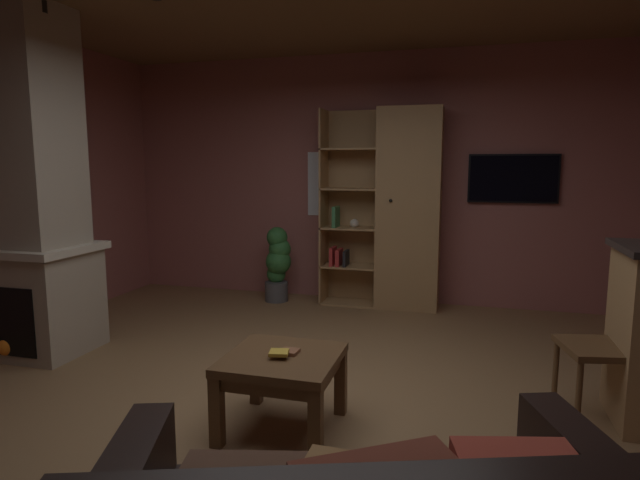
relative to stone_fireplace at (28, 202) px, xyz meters
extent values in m
cube|color=olive|center=(2.50, -0.43, -1.28)|extent=(6.09, 5.82, 0.02)
cube|color=#9E5B56|center=(2.50, 2.51, 0.13)|extent=(6.21, 0.06, 2.81)
cube|color=white|center=(2.05, 2.48, 0.08)|extent=(0.79, 0.01, 0.74)
cube|color=tan|center=(0.00, 0.01, -0.84)|extent=(0.88, 0.69, 0.85)
cube|color=tan|center=(0.00, 0.01, 0.56)|extent=(0.75, 0.58, 1.96)
cube|color=beige|center=(0.00, 0.01, -0.39)|extent=(0.96, 0.77, 0.06)
cube|color=black|center=(0.00, -0.31, -0.91)|extent=(0.62, 0.08, 0.55)
sphere|color=orange|center=(0.00, -0.32, -1.13)|extent=(0.14, 0.14, 0.14)
cube|color=#A87F51|center=(2.87, 2.23, -0.18)|extent=(0.68, 0.38, 2.17)
cube|color=#A87F51|center=(2.22, 2.41, -0.18)|extent=(0.62, 0.02, 2.17)
cube|color=#A87F51|center=(1.91, 2.23, -0.18)|extent=(0.02, 0.38, 2.17)
sphere|color=black|center=(2.70, 2.03, -0.07)|extent=(0.04, 0.04, 0.04)
cube|color=#A87F51|center=(2.22, 2.23, -1.26)|extent=(0.62, 0.38, 0.02)
cube|color=#A87F51|center=(2.22, 2.23, -0.83)|extent=(0.62, 0.38, 0.02)
cube|color=#A87F51|center=(2.22, 2.23, -0.40)|extent=(0.62, 0.38, 0.02)
cube|color=#A87F51|center=(2.22, 2.23, 0.03)|extent=(0.62, 0.38, 0.02)
cube|color=#A87F51|center=(2.22, 2.23, 0.47)|extent=(0.62, 0.38, 0.02)
cube|color=#B22D2D|center=(2.11, 2.17, -0.73)|extent=(0.04, 0.23, 0.19)
cube|color=#B22D2D|center=(2.04, 2.17, -0.72)|extent=(0.04, 0.23, 0.21)
cube|color=#387247|center=(2.07, 2.17, -0.27)|extent=(0.04, 0.23, 0.23)
cube|color=black|center=(2.19, 2.17, -0.74)|extent=(0.03, 0.23, 0.17)
sphere|color=beige|center=(2.27, 2.23, -0.35)|extent=(0.10, 0.10, 0.10)
cube|color=brown|center=(2.46, -0.72, -0.83)|extent=(0.65, 0.65, 0.05)
cube|color=brown|center=(2.46, -0.72, -0.90)|extent=(0.59, 0.59, 0.08)
cube|color=brown|center=(2.17, -1.00, -1.06)|extent=(0.07, 0.07, 0.41)
cube|color=brown|center=(2.74, -1.00, -1.06)|extent=(0.07, 0.07, 0.41)
cube|color=brown|center=(2.17, -0.43, -1.06)|extent=(0.07, 0.07, 0.41)
cube|color=brown|center=(2.74, -0.43, -1.06)|extent=(0.07, 0.07, 0.41)
cube|color=brown|center=(2.49, -0.68, -0.80)|extent=(0.11, 0.11, 0.02)
cube|color=gold|center=(2.45, -0.76, -0.78)|extent=(0.13, 0.12, 0.02)
cube|color=brown|center=(4.28, -0.09, -0.81)|extent=(0.50, 0.50, 0.04)
cube|color=brown|center=(4.46, -0.05, -0.57)|extent=(0.12, 0.40, 0.44)
cylinder|color=brown|center=(4.07, 0.05, -1.04)|extent=(0.04, 0.04, 0.46)
cylinder|color=brown|center=(4.14, -0.30, -1.04)|extent=(0.04, 0.04, 0.46)
cylinder|color=brown|center=(4.42, 0.12, -1.04)|extent=(0.04, 0.04, 0.46)
cylinder|color=#4C4C51|center=(1.38, 2.11, -1.16)|extent=(0.27, 0.27, 0.22)
sphere|color=#2D6B33|center=(1.36, 2.14, -0.96)|extent=(0.22, 0.22, 0.22)
sphere|color=#2D6B33|center=(1.40, 2.11, -0.81)|extent=(0.29, 0.29, 0.29)
sphere|color=#2D6B33|center=(1.42, 2.13, -0.66)|extent=(0.26, 0.26, 0.26)
sphere|color=#2D6B33|center=(1.39, 2.12, -0.53)|extent=(0.24, 0.24, 0.24)
cube|color=black|center=(3.93, 2.45, 0.16)|extent=(0.92, 0.05, 0.52)
cube|color=black|center=(3.93, 2.42, 0.16)|extent=(0.88, 0.01, 0.48)
cylinder|color=black|center=(0.35, -0.08, 1.47)|extent=(0.07, 0.07, 0.09)
camera|label=1|loc=(3.47, -3.51, 0.29)|focal=29.59mm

